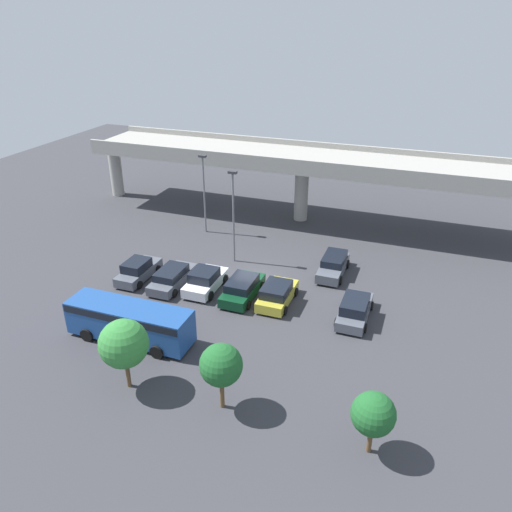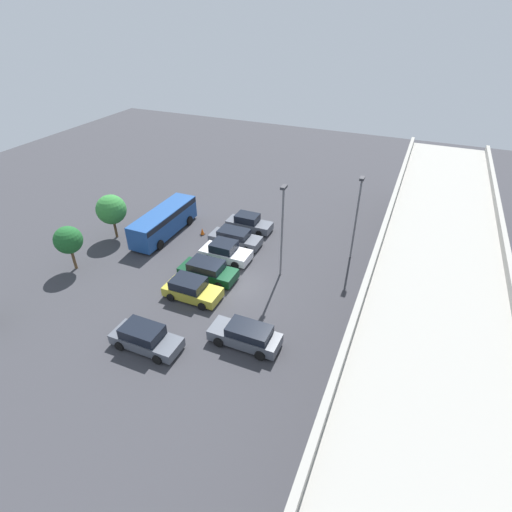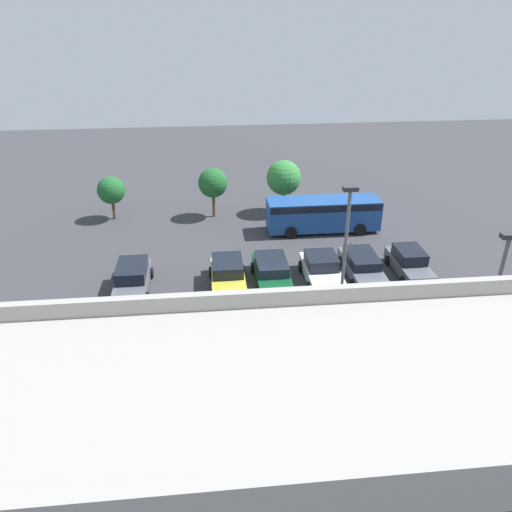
# 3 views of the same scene
# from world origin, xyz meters

# --- Properties ---
(ground_plane) EXTENTS (92.85, 92.85, 0.00)m
(ground_plane) POSITION_xyz_m (0.00, 0.00, 0.00)
(ground_plane) COLOR #38383D
(highway_overpass) EXTENTS (44.68, 7.28, 7.15)m
(highway_overpass) POSITION_xyz_m (0.00, 13.69, 5.87)
(highway_overpass) COLOR #9E9B93
(highway_overpass) RESTS_ON ground_plane
(parked_car_0) EXTENTS (2.00, 4.47, 1.62)m
(parked_car_0) POSITION_xyz_m (-8.64, -2.79, 0.74)
(parked_car_0) COLOR #515660
(parked_car_0) RESTS_ON ground_plane
(parked_car_1) EXTENTS (2.14, 4.81, 1.46)m
(parked_car_1) POSITION_xyz_m (-5.59, -2.83, 0.71)
(parked_car_1) COLOR #515660
(parked_car_1) RESTS_ON ground_plane
(parked_car_2) EXTENTS (2.25, 4.35, 1.67)m
(parked_car_2) POSITION_xyz_m (-2.96, -2.48, 0.77)
(parked_car_2) COLOR silver
(parked_car_2) RESTS_ON ground_plane
(parked_car_3) EXTENTS (2.23, 4.72, 1.54)m
(parked_car_3) POSITION_xyz_m (0.10, -2.55, 0.74)
(parked_car_3) COLOR #0C381E
(parked_car_3) RESTS_ON ground_plane
(parked_car_4) EXTENTS (2.24, 4.37, 1.59)m
(parked_car_4) POSITION_xyz_m (2.76, -2.47, 0.75)
(parked_car_4) COLOR gold
(parked_car_4) RESTS_ON ground_plane
(parked_car_5) EXTENTS (2.05, 4.76, 1.54)m
(parked_car_5) POSITION_xyz_m (5.61, 3.38, 0.75)
(parked_car_5) COLOR #515660
(parked_car_5) RESTS_ON ground_plane
(parked_car_6) EXTENTS (2.12, 4.73, 1.58)m
(parked_car_6) POSITION_xyz_m (8.40, -2.57, 0.75)
(parked_car_6) COLOR #515660
(parked_car_6) RESTS_ON ground_plane
(shuttle_bus) EXTENTS (8.27, 2.60, 2.45)m
(shuttle_bus) POSITION_xyz_m (-4.70, -9.92, 1.47)
(shuttle_bus) COLOR #1E478C
(shuttle_bus) RESTS_ON ground_plane
(lamp_post_near_aisle) EXTENTS (0.70, 0.35, 7.47)m
(lamp_post_near_aisle) POSITION_xyz_m (-7.65, 7.50, 4.41)
(lamp_post_near_aisle) COLOR slate
(lamp_post_near_aisle) RESTS_ON ground_plane
(lamp_post_mid_lot) EXTENTS (0.70, 0.35, 7.86)m
(lamp_post_mid_lot) POSITION_xyz_m (-2.72, 2.71, 4.62)
(lamp_post_mid_lot) COLOR slate
(lamp_post_mid_lot) RESTS_ON ground_plane
(tree_front_left) EXTENTS (2.74, 2.74, 4.30)m
(tree_front_left) POSITION_xyz_m (-2.32, -13.85, 2.92)
(tree_front_left) COLOR brown
(tree_front_left) RESTS_ON ground_plane
(tree_front_centre) EXTENTS (2.28, 2.28, 3.94)m
(tree_front_centre) POSITION_xyz_m (3.29, -13.52, 2.78)
(tree_front_centre) COLOR brown
(tree_front_centre) RESTS_ON ground_plane
(tree_front_right) EXTENTS (2.13, 2.13, 3.43)m
(tree_front_right) POSITION_xyz_m (11.14, -13.85, 2.35)
(tree_front_right) COLOR brown
(tree_front_right) RESTS_ON ground_plane
(traffic_cone) EXTENTS (0.44, 0.44, 0.70)m
(traffic_cone) POSITION_xyz_m (-5.95, -6.52, 0.33)
(traffic_cone) COLOR black
(traffic_cone) RESTS_ON ground_plane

